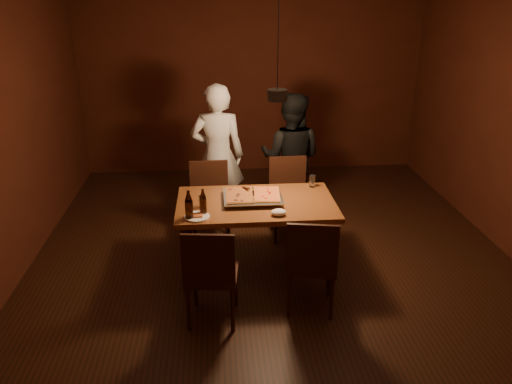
{
  "coord_description": "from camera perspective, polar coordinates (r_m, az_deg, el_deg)",
  "views": [
    {
      "loc": [
        -0.55,
        -4.41,
        2.62
      ],
      "look_at": [
        -0.2,
        -0.07,
        0.85
      ],
      "focal_mm": 35.0,
      "sensor_mm": 36.0,
      "label": 1
    }
  ],
  "objects": [
    {
      "name": "chair_near_right",
      "position": [
        4.24,
        6.37,
        -7.47
      ],
      "size": [
        0.49,
        0.49,
        0.49
      ],
      "rotation": [
        0.0,
        0.0,
        -0.18
      ],
      "color": "#38190F",
      "rests_on": "floor"
    },
    {
      "name": "chair_near_left",
      "position": [
        4.08,
        -5.22,
        -8.67
      ],
      "size": [
        0.47,
        0.47,
        0.49
      ],
      "rotation": [
        0.0,
        0.0,
        -0.12
      ],
      "color": "#38190F",
      "rests_on": "floor"
    },
    {
      "name": "pizza_tray",
      "position": [
        4.76,
        -0.39,
        -0.69
      ],
      "size": [
        0.58,
        0.49,
        0.05
      ],
      "primitive_type": "cube",
      "rotation": [
        0.0,
        0.0,
        -0.08
      ],
      "color": "silver",
      "rests_on": "dining_table"
    },
    {
      "name": "water_glass_right",
      "position": [
        5.11,
        6.45,
        1.24
      ],
      "size": [
        0.06,
        0.06,
        0.12
      ],
      "primitive_type": "cylinder",
      "color": "silver",
      "rests_on": "dining_table"
    },
    {
      "name": "pizza_cheese",
      "position": [
        4.77,
        1.21,
        -0.24
      ],
      "size": [
        0.28,
        0.41,
        0.02
      ],
      "primitive_type": "cube",
      "rotation": [
        0.0,
        0.0,
        -0.07
      ],
      "color": "gold",
      "rests_on": "pizza_tray"
    },
    {
      "name": "beer_bottle_b",
      "position": [
        4.46,
        -6.07,
        -1.15
      ],
      "size": [
        0.06,
        0.06,
        0.24
      ],
      "color": "black",
      "rests_on": "dining_table"
    },
    {
      "name": "pizza_meat",
      "position": [
        4.75,
        -1.88,
        -0.32
      ],
      "size": [
        0.27,
        0.42,
        0.02
      ],
      "primitive_type": "cube",
      "rotation": [
        0.0,
        0.0,
        -0.01
      ],
      "color": "maroon",
      "rests_on": "pizza_tray"
    },
    {
      "name": "diner_white",
      "position": [
        5.8,
        -4.39,
        4.16
      ],
      "size": [
        0.62,
        0.42,
        1.68
      ],
      "primitive_type": "imported",
      "rotation": [
        0.0,
        0.0,
        3.11
      ],
      "color": "silver",
      "rests_on": "floor"
    },
    {
      "name": "beer_bottle_a",
      "position": [
        4.37,
        -7.68,
        -1.51
      ],
      "size": [
        0.07,
        0.07,
        0.27
      ],
      "color": "black",
      "rests_on": "dining_table"
    },
    {
      "name": "diner_dark",
      "position": [
        5.93,
        3.99,
        3.9
      ],
      "size": [
        0.91,
        0.81,
        1.55
      ],
      "primitive_type": "imported",
      "rotation": [
        0.0,
        0.0,
        2.78
      ],
      "color": "black",
      "rests_on": "floor"
    },
    {
      "name": "plate_slice",
      "position": [
        4.44,
        -6.77,
        -2.8
      ],
      "size": [
        0.23,
        0.23,
        0.03
      ],
      "color": "white",
      "rests_on": "dining_table"
    },
    {
      "name": "chair_far_left",
      "position": [
        5.48,
        -5.31,
        -0.32
      ],
      "size": [
        0.44,
        0.44,
        0.49
      ],
      "rotation": [
        0.0,
        0.0,
        3.18
      ],
      "color": "#38190F",
      "rests_on": "floor"
    },
    {
      "name": "spatula",
      "position": [
        4.77,
        -0.36,
        -0.15
      ],
      "size": [
        0.2,
        0.25,
        0.04
      ],
      "primitive_type": null,
      "rotation": [
        0.0,
        0.0,
        0.52
      ],
      "color": "silver",
      "rests_on": "pizza_tray"
    },
    {
      "name": "chair_far_right",
      "position": [
        5.61,
        3.75,
        0.27
      ],
      "size": [
        0.43,
        0.43,
        0.49
      ],
      "rotation": [
        0.0,
        0.0,
        3.17
      ],
      "color": "#38190F",
      "rests_on": "floor"
    },
    {
      "name": "napkin",
      "position": [
        4.45,
        2.6,
        -2.33
      ],
      "size": [
        0.14,
        0.11,
        0.06
      ],
      "primitive_type": "ellipsoid",
      "color": "white",
      "rests_on": "dining_table"
    },
    {
      "name": "room_shell",
      "position": [
        4.61,
        2.38,
        6.74
      ],
      "size": [
        6.0,
        6.0,
        6.0
      ],
      "color": "#35190E",
      "rests_on": "ground"
    },
    {
      "name": "pendant_lamp",
      "position": [
        4.53,
        2.45,
        11.15
      ],
      "size": [
        0.18,
        0.18,
        1.1
      ],
      "color": "black",
      "rests_on": "ceiling"
    },
    {
      "name": "water_glass_left",
      "position": [
        4.63,
        -6.14,
        -1.12
      ],
      "size": [
        0.07,
        0.07,
        0.11
      ],
      "primitive_type": "cylinder",
      "color": "silver",
      "rests_on": "dining_table"
    },
    {
      "name": "dining_table",
      "position": [
        4.77,
        -0.0,
        -1.93
      ],
      "size": [
        1.5,
        0.9,
        0.75
      ],
      "color": "brown",
      "rests_on": "floor"
    }
  ]
}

